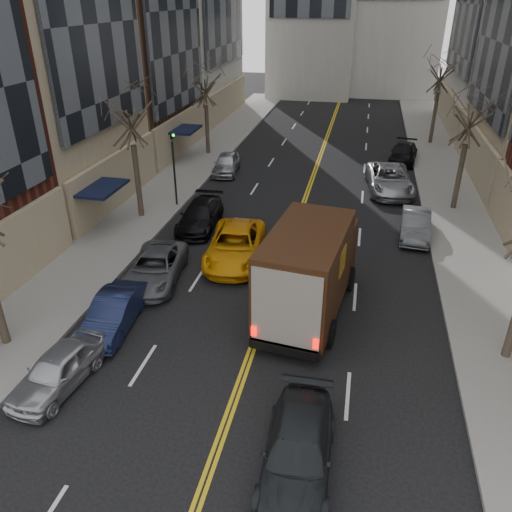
{
  "coord_description": "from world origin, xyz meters",
  "views": [
    {
      "loc": [
        3.17,
        -4.38,
        11.36
      ],
      "look_at": [
        -0.51,
        12.64,
        2.2
      ],
      "focal_mm": 35.0,
      "sensor_mm": 36.0,
      "label": 1
    }
  ],
  "objects_px": {
    "observer_sedan": "(298,451)",
    "taxi": "(235,245)",
    "ups_truck": "(309,270)",
    "pedestrian": "(320,237)"
  },
  "relations": [
    {
      "from": "observer_sedan",
      "to": "taxi",
      "type": "height_order",
      "value": "taxi"
    },
    {
      "from": "ups_truck",
      "to": "observer_sedan",
      "type": "bearing_deg",
      "value": -77.97
    },
    {
      "from": "ups_truck",
      "to": "observer_sedan",
      "type": "relative_size",
      "value": 1.58
    },
    {
      "from": "ups_truck",
      "to": "pedestrian",
      "type": "height_order",
      "value": "ups_truck"
    },
    {
      "from": "observer_sedan",
      "to": "taxi",
      "type": "relative_size",
      "value": 0.84
    },
    {
      "from": "pedestrian",
      "to": "ups_truck",
      "type": "bearing_deg",
      "value": 176.95
    },
    {
      "from": "pedestrian",
      "to": "observer_sedan",
      "type": "bearing_deg",
      "value": 179.58
    },
    {
      "from": "ups_truck",
      "to": "taxi",
      "type": "height_order",
      "value": "ups_truck"
    },
    {
      "from": "observer_sedan",
      "to": "pedestrian",
      "type": "distance_m",
      "value": 12.67
    },
    {
      "from": "ups_truck",
      "to": "pedestrian",
      "type": "xyz_separation_m",
      "value": [
        -0.05,
        5.09,
        -0.98
      ]
    }
  ]
}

